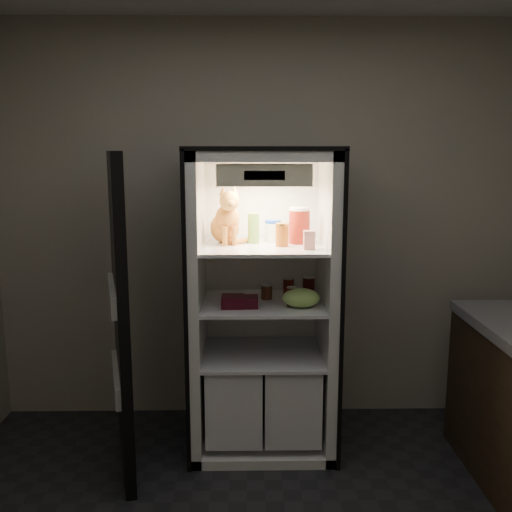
% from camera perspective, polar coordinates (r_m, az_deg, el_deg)
% --- Properties ---
extents(room_shell, '(3.60, 3.60, 3.60)m').
position_cam_1_polar(room_shell, '(2.07, 1.73, 4.07)').
color(room_shell, white).
rests_on(room_shell, floor).
extents(refrigerator, '(0.90, 0.72, 1.88)m').
position_cam_1_polar(refrigerator, '(3.60, 0.63, -6.59)').
color(refrigerator, white).
rests_on(refrigerator, floor).
extents(fridge_door, '(0.28, 0.86, 1.85)m').
position_cam_1_polar(fridge_door, '(3.41, -13.41, -5.76)').
color(fridge_door, black).
rests_on(fridge_door, floor).
extents(tabby_cat, '(0.32, 0.35, 0.36)m').
position_cam_1_polar(tabby_cat, '(3.49, -2.98, 3.46)').
color(tabby_cat, '#B86417').
rests_on(tabby_cat, refrigerator).
extents(parmesan_shaker, '(0.07, 0.07, 0.18)m').
position_cam_1_polar(parmesan_shaker, '(3.50, -0.26, 2.80)').
color(parmesan_shaker, '#23832F').
rests_on(parmesan_shaker, refrigerator).
extents(mayo_tub, '(0.10, 0.10, 0.14)m').
position_cam_1_polar(mayo_tub, '(3.54, 1.70, 2.52)').
color(mayo_tub, white).
rests_on(mayo_tub, refrigerator).
extents(salsa_jar, '(0.08, 0.08, 0.14)m').
position_cam_1_polar(salsa_jar, '(3.39, 2.63, 2.15)').
color(salsa_jar, maroon).
rests_on(salsa_jar, refrigerator).
extents(pepper_jar, '(0.13, 0.13, 0.22)m').
position_cam_1_polar(pepper_jar, '(3.50, 4.35, 3.07)').
color(pepper_jar, '#9F2615').
rests_on(pepper_jar, refrigerator).
extents(cream_carton, '(0.06, 0.06, 0.11)m').
position_cam_1_polar(cream_carton, '(3.30, 5.34, 1.61)').
color(cream_carton, silver).
rests_on(cream_carton, refrigerator).
extents(soda_can_a, '(0.07, 0.07, 0.12)m').
position_cam_1_polar(soda_can_a, '(3.59, 3.27, -3.19)').
color(soda_can_a, black).
rests_on(soda_can_a, refrigerator).
extents(soda_can_b, '(0.08, 0.08, 0.14)m').
position_cam_1_polar(soda_can_b, '(3.57, 5.29, -3.18)').
color(soda_can_b, black).
rests_on(soda_can_b, refrigerator).
extents(soda_can_c, '(0.06, 0.06, 0.11)m').
position_cam_1_polar(soda_can_c, '(3.41, 3.57, -4.03)').
color(soda_can_c, black).
rests_on(soda_can_c, refrigerator).
extents(condiment_jar, '(0.07, 0.07, 0.10)m').
position_cam_1_polar(condiment_jar, '(3.55, 1.06, -3.56)').
color(condiment_jar, '#592D19').
rests_on(condiment_jar, refrigerator).
extents(grape_bag, '(0.22, 0.16, 0.11)m').
position_cam_1_polar(grape_bag, '(3.38, 4.53, -4.20)').
color(grape_bag, '#9DCA5E').
rests_on(grape_bag, refrigerator).
extents(berry_box_left, '(0.13, 0.13, 0.07)m').
position_cam_1_polar(berry_box_left, '(3.38, -2.33, -4.56)').
color(berry_box_left, '#540E1D').
rests_on(berry_box_left, refrigerator).
extents(berry_box_right, '(0.12, 0.12, 0.06)m').
position_cam_1_polar(berry_box_right, '(3.38, -0.86, -4.60)').
color(berry_box_right, '#540E1D').
rests_on(berry_box_right, refrigerator).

